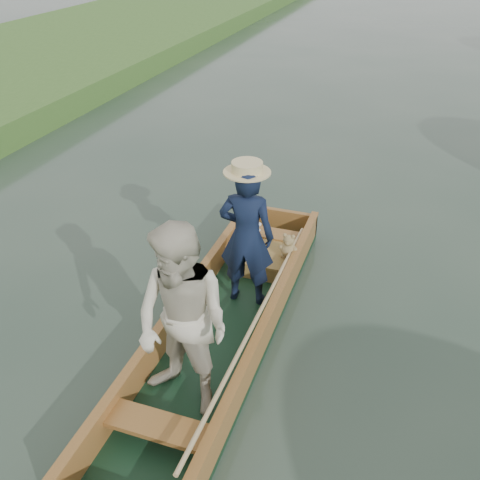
% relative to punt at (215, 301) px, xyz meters
% --- Properties ---
extents(ground, '(120.00, 120.00, 0.00)m').
position_rel_punt_xyz_m(ground, '(-0.04, 0.30, -0.74)').
color(ground, '#283D30').
rests_on(ground, ground).
extents(punt, '(1.16, 5.00, 2.03)m').
position_rel_punt_xyz_m(punt, '(0.00, 0.00, 0.00)').
color(punt, black).
rests_on(punt, ground).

